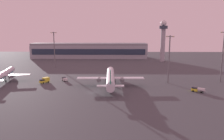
# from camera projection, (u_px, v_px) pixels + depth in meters

# --- Properties ---
(ground_plane) EXTENTS (416.00, 416.00, 0.00)m
(ground_plane) POSITION_uv_depth(u_px,v_px,m) (93.00, 92.00, 105.34)
(ground_plane) COLOR #424449
(terminal_building) EXTENTS (126.22, 22.40, 16.40)m
(terminal_building) POSITION_uv_depth(u_px,v_px,m) (90.00, 51.00, 239.66)
(terminal_building) COLOR #9EA3AD
(terminal_building) RESTS_ON ground
(control_tower) EXTENTS (8.00, 8.00, 39.98)m
(control_tower) POSITION_uv_depth(u_px,v_px,m) (163.00, 38.00, 208.47)
(control_tower) COLOR #A8A8B2
(control_tower) RESTS_ON ground
(airplane_mid_apron) EXTENTS (36.45, 46.89, 12.04)m
(airplane_mid_apron) POSITION_uv_depth(u_px,v_px,m) (110.00, 78.00, 117.69)
(airplane_mid_apron) COLOR silver
(airplane_mid_apron) RESTS_ON ground
(airplane_near_gate) EXTENTS (31.66, 40.47, 10.43)m
(airplane_near_gate) POSITION_uv_depth(u_px,v_px,m) (2.00, 75.00, 127.42)
(airplane_near_gate) COLOR silver
(airplane_near_gate) RESTS_ON ground
(maintenance_van) EXTENTS (4.09, 4.47, 2.25)m
(maintenance_van) POSITION_uv_depth(u_px,v_px,m) (65.00, 79.00, 129.27)
(maintenance_van) COLOR white
(maintenance_van) RESTS_ON ground
(catering_truck) EXTENTS (5.06, 6.02, 3.05)m
(catering_truck) POSITION_uv_depth(u_px,v_px,m) (45.00, 80.00, 124.60)
(catering_truck) COLOR yellow
(catering_truck) RESTS_ON ground
(fuel_truck) EXTENTS (6.38, 5.30, 2.35)m
(fuel_truck) POSITION_uv_depth(u_px,v_px,m) (198.00, 89.00, 105.98)
(fuel_truck) COLOR yellow
(fuel_truck) RESTS_ON ground
(apron_light_east) EXTENTS (4.80, 0.90, 28.90)m
(apron_light_east) POSITION_uv_depth(u_px,v_px,m) (54.00, 48.00, 174.51)
(apron_light_east) COLOR slate
(apron_light_east) RESTS_ON ground
(apron_light_central) EXTENTS (4.80, 0.90, 27.29)m
(apron_light_central) POSITION_uv_depth(u_px,v_px,m) (169.00, 56.00, 121.86)
(apron_light_central) COLOR slate
(apron_light_central) RESTS_ON ground
(apron_light_west) EXTENTS (4.80, 0.90, 29.60)m
(apron_light_west) POSITION_uv_depth(u_px,v_px,m) (223.00, 54.00, 124.35)
(apron_light_west) COLOR slate
(apron_light_west) RESTS_ON ground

